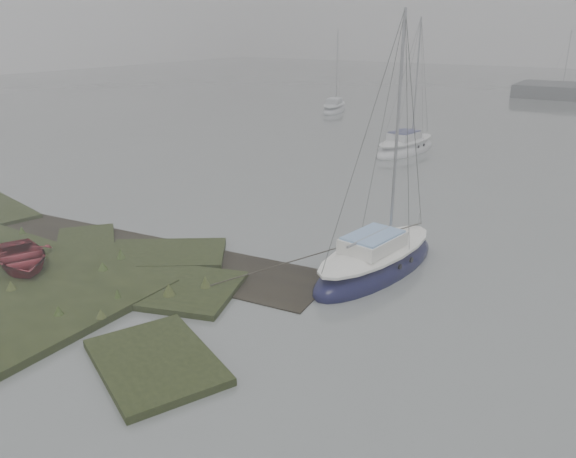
# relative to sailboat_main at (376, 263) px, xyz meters

# --- Properties ---
(ground) EXTENTS (160.00, 160.00, 0.00)m
(ground) POSITION_rel_sailboat_main_xyz_m (-2.64, 22.66, -0.27)
(ground) COLOR slate
(ground) RESTS_ON ground
(sailboat_main) EXTENTS (2.95, 6.42, 8.73)m
(sailboat_main) POSITION_rel_sailboat_main_xyz_m (0.00, 0.00, 0.00)
(sailboat_main) COLOR black
(sailboat_main) RESTS_ON ground
(sailboat_white) EXTENTS (2.83, 6.40, 8.72)m
(sailboat_white) POSITION_rel_sailboat_main_xyz_m (-5.98, 17.89, -0.00)
(sailboat_white) COLOR silver
(sailboat_white) RESTS_ON ground
(sailboat_far_a) EXTENTS (3.30, 5.83, 7.83)m
(sailboat_far_a) POSITION_rel_sailboat_main_xyz_m (-18.15, 31.13, -0.03)
(sailboat_far_a) COLOR #B0B5B9
(sailboat_far_a) RESTS_ON ground
(sailboat_far_c) EXTENTS (5.58, 4.20, 7.62)m
(sailboat_far_c) POSITION_rel_sailboat_main_xyz_m (-1.54, 55.66, -0.03)
(sailboat_far_c) COLOR #B4BAC0
(sailboat_far_c) RESTS_ON ground
(dinghy) EXTENTS (3.76, 3.33, 0.64)m
(dinghy) POSITION_rel_sailboat_main_xyz_m (-9.59, -6.34, 0.27)
(dinghy) COLOR maroon
(dinghy) RESTS_ON marsh_bank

